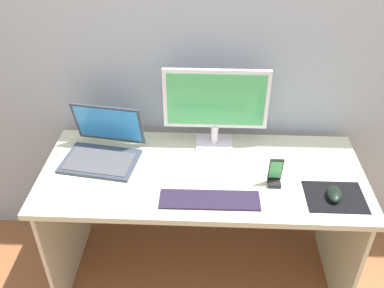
{
  "coord_description": "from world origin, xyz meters",
  "views": [
    {
      "loc": [
        0.02,
        -1.5,
        1.93
      ],
      "look_at": [
        -0.05,
        -0.02,
        0.89
      ],
      "focal_mm": 39.3,
      "sensor_mm": 36.0,
      "label": 1
    }
  ],
  "objects_px": {
    "mouse": "(334,194)",
    "phone_in_dock": "(275,175)",
    "monitor": "(216,105)",
    "laptop": "(103,148)",
    "keyboard_external": "(210,200)"
  },
  "relations": [
    {
      "from": "phone_in_dock",
      "to": "laptop",
      "type": "bearing_deg",
      "value": 168.08
    },
    {
      "from": "laptop",
      "to": "mouse",
      "type": "relative_size",
      "value": 3.83
    },
    {
      "from": "laptop",
      "to": "keyboard_external",
      "type": "bearing_deg",
      "value": -29.41
    },
    {
      "from": "monitor",
      "to": "laptop",
      "type": "bearing_deg",
      "value": -166.57
    },
    {
      "from": "monitor",
      "to": "laptop",
      "type": "relative_size",
      "value": 1.29
    },
    {
      "from": "mouse",
      "to": "phone_in_dock",
      "type": "xyz_separation_m",
      "value": [
        -0.24,
        0.08,
        0.03
      ]
    },
    {
      "from": "keyboard_external",
      "to": "mouse",
      "type": "relative_size",
      "value": 4.2
    },
    {
      "from": "monitor",
      "to": "keyboard_external",
      "type": "relative_size",
      "value": 1.17
    },
    {
      "from": "keyboard_external",
      "to": "mouse",
      "type": "xyz_separation_m",
      "value": [
        0.52,
        0.04,
        0.02
      ]
    },
    {
      "from": "laptop",
      "to": "mouse",
      "type": "height_order",
      "value": "laptop"
    },
    {
      "from": "laptop",
      "to": "keyboard_external",
      "type": "height_order",
      "value": "laptop"
    },
    {
      "from": "mouse",
      "to": "phone_in_dock",
      "type": "distance_m",
      "value": 0.26
    },
    {
      "from": "mouse",
      "to": "phone_in_dock",
      "type": "height_order",
      "value": "phone_in_dock"
    },
    {
      "from": "laptop",
      "to": "mouse",
      "type": "bearing_deg",
      "value": -13.45
    },
    {
      "from": "mouse",
      "to": "phone_in_dock",
      "type": "bearing_deg",
      "value": 172.38
    }
  ]
}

